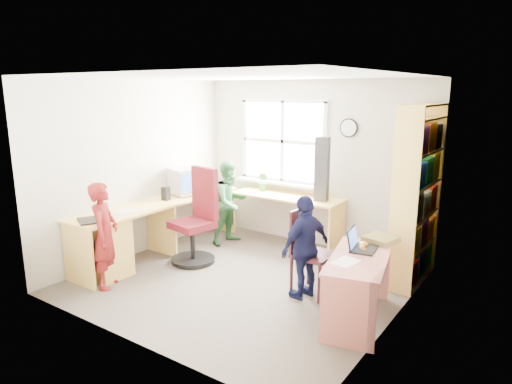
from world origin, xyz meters
TOP-DOWN VIEW (x-y plane):
  - room at (0.01, 0.10)m, footprint 3.64×3.44m
  - l_desk at (-1.31, -0.28)m, footprint 2.38×2.95m
  - right_desk at (1.50, -0.14)m, footprint 0.78×1.25m
  - bookshelf at (1.65, 1.19)m, footprint 0.30×1.02m
  - swivel_chair at (-0.90, 0.18)m, footprint 0.67×0.67m
  - wooden_chair at (0.78, 0.16)m, footprint 0.45×0.45m
  - crt_monitor at (-1.53, 0.61)m, footprint 0.47×0.45m
  - laptop_left at (-1.46, -1.00)m, footprint 0.42×0.39m
  - laptop_right at (1.41, 0.06)m, footprint 0.32×0.36m
  - speaker_a at (-1.50, 0.21)m, footprint 0.10×0.10m
  - speaker_b at (-1.49, 0.87)m, footprint 0.12×0.12m
  - cd_tower at (0.29, 1.43)m, footprint 0.20×0.19m
  - game_box at (1.51, 0.41)m, footprint 0.36×0.36m
  - paper_a at (-1.48, -0.50)m, footprint 0.24×0.32m
  - paper_b at (1.44, -0.35)m, footprint 0.23×0.30m
  - potted_plant at (-0.70, 1.46)m, footprint 0.19×0.17m
  - person_red at (-1.22, -1.04)m, footprint 0.50×0.54m
  - person_green at (-1.00, 1.03)m, footprint 0.56×0.67m
  - person_navy at (0.81, 0.02)m, footprint 0.45×0.73m

SIDE VIEW (x-z plane):
  - l_desk at x=-1.31m, z-range 0.08..0.83m
  - right_desk at x=1.50m, z-range 0.15..0.82m
  - wooden_chair at x=0.78m, z-range 0.04..1.01m
  - swivel_chair at x=-0.90m, z-range -0.09..1.17m
  - person_navy at x=0.81m, z-range 0.00..1.16m
  - person_green at x=-1.00m, z-range 0.00..1.24m
  - person_red at x=-1.22m, z-range 0.00..1.24m
  - paper_b at x=1.44m, z-range 0.67..0.67m
  - game_box at x=1.51m, z-range 0.67..0.73m
  - laptop_right at x=1.41m, z-range 0.61..0.83m
  - paper_a at x=-1.48m, z-range 0.75..0.75m
  - laptop_left at x=-1.46m, z-range 0.69..0.92m
  - speaker_a at x=-1.50m, z-range 0.75..0.94m
  - speaker_b at x=-1.49m, z-range 0.75..0.95m
  - potted_plant at x=-0.70m, z-range 0.75..1.04m
  - crt_monitor at x=-1.53m, z-range 0.75..1.14m
  - bookshelf at x=1.65m, z-range -0.05..2.05m
  - cd_tower at x=0.29m, z-range 0.75..1.64m
  - room at x=0.01m, z-range 0.00..2.44m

